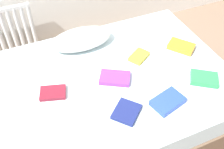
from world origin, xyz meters
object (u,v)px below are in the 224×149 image
(pillow, at_px, (81,39))
(textbook_navy, at_px, (126,112))
(textbook_blue, at_px, (168,102))
(textbook_green, at_px, (204,79))
(radiator, at_px, (2,33))
(textbook_yellow, at_px, (139,56))
(bed, at_px, (114,96))
(textbook_orange, at_px, (181,46))
(textbook_purple, at_px, (115,78))
(textbook_maroon, at_px, (53,93))

(pillow, height_order, textbook_navy, pillow)
(textbook_blue, relative_size, textbook_green, 1.11)
(radiator, relative_size, textbook_blue, 2.85)
(textbook_green, height_order, textbook_navy, textbook_green)
(radiator, height_order, textbook_navy, radiator)
(textbook_yellow, bearing_deg, bed, 172.05)
(textbook_orange, distance_m, textbook_blue, 0.70)
(textbook_blue, relative_size, textbook_purple, 0.98)
(radiator, relative_size, textbook_yellow, 3.76)
(textbook_purple, xyz_separation_m, textbook_maroon, (-0.51, 0.05, -0.00))
(radiator, bearing_deg, textbook_blue, -57.00)
(textbook_blue, distance_m, textbook_green, 0.42)
(textbook_orange, distance_m, textbook_yellow, 0.43)
(textbook_blue, relative_size, textbook_yellow, 1.32)
(bed, height_order, textbook_blue, textbook_blue)
(textbook_green, distance_m, textbook_maroon, 1.24)
(pillow, xyz_separation_m, textbook_blue, (0.37, -0.93, -0.05))
(textbook_orange, relative_size, textbook_yellow, 1.27)
(radiator, bearing_deg, textbook_orange, -35.95)
(textbook_yellow, bearing_deg, textbook_green, -83.49)
(bed, xyz_separation_m, textbook_orange, (0.73, 0.09, 0.28))
(textbook_green, bearing_deg, bed, -171.68)
(bed, distance_m, pillow, 0.62)
(bed, bearing_deg, textbook_maroon, 178.14)
(textbook_purple, relative_size, textbook_navy, 1.23)
(pillow, bearing_deg, textbook_green, -47.16)
(radiator, xyz_separation_m, textbook_maroon, (0.28, -1.18, 0.14))
(textbook_blue, height_order, textbook_maroon, textbook_blue)
(textbook_yellow, bearing_deg, textbook_purple, 176.34)
(radiator, height_order, textbook_orange, radiator)
(textbook_orange, bearing_deg, textbook_green, -46.13)
(textbook_purple, height_order, textbook_yellow, textbook_purple)
(textbook_orange, relative_size, textbook_maroon, 1.16)
(textbook_yellow, bearing_deg, pillow, 106.36)
(textbook_green, relative_size, textbook_maroon, 1.10)
(pillow, xyz_separation_m, textbook_purple, (0.11, -0.54, -0.06))
(textbook_maroon, height_order, textbook_yellow, textbook_yellow)
(textbook_navy, distance_m, textbook_yellow, 0.63)
(textbook_purple, bearing_deg, bed, 104.40)
(textbook_green, distance_m, textbook_yellow, 0.59)
(textbook_blue, height_order, textbook_navy, textbook_blue)
(bed, distance_m, textbook_purple, 0.27)
(textbook_purple, bearing_deg, textbook_blue, -25.76)
(bed, relative_size, textbook_yellow, 10.86)
(textbook_maroon, bearing_deg, textbook_orange, 20.48)
(textbook_green, bearing_deg, textbook_navy, -141.31)
(textbook_orange, bearing_deg, bed, -120.45)
(pillow, relative_size, textbook_purple, 2.33)
(textbook_navy, bearing_deg, textbook_yellow, 12.34)
(textbook_orange, height_order, textbook_maroon, textbook_orange)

